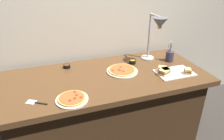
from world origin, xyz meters
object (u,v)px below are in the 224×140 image
object	(u,v)px
heat_lamp	(158,27)
pizza_plate_front	(122,70)
sauce_cup_far	(67,66)
pizza_plate_center	(72,99)
sandwich_platter	(171,72)
sauce_cup_near	(132,62)
utensil_holder	(170,56)
serving_spatula	(36,103)

from	to	relation	value
heat_lamp	pizza_plate_front	size ratio (longest dim) A/B	1.65
sauce_cup_far	pizza_plate_center	bearing A→B (deg)	-94.04
pizza_plate_front	sandwich_platter	size ratio (longest dim) A/B	0.86
heat_lamp	pizza_plate_center	bearing A→B (deg)	-156.98
pizza_plate_center	sauce_cup_near	xyz separation A→B (m)	(0.70, 0.46, 0.01)
pizza_plate_front	utensil_holder	size ratio (longest dim) A/B	1.32
utensil_holder	serving_spatula	xyz separation A→B (m)	(-1.37, -0.34, -0.06)
pizza_plate_center	sauce_cup_near	distance (m)	0.84
heat_lamp	sauce_cup_far	world-z (taller)	heat_lamp
pizza_plate_front	serving_spatula	world-z (taller)	pizza_plate_front
heat_lamp	pizza_plate_center	world-z (taller)	heat_lamp
pizza_plate_front	utensil_holder	bearing A→B (deg)	6.97
pizza_plate_front	pizza_plate_center	size ratio (longest dim) A/B	1.21
utensil_holder	serving_spatula	world-z (taller)	utensil_holder
sauce_cup_near	sauce_cup_far	bearing A→B (deg)	169.77
heat_lamp	pizza_plate_front	world-z (taller)	heat_lamp
sandwich_platter	serving_spatula	bearing A→B (deg)	-176.03
pizza_plate_center	serving_spatula	bearing A→B (deg)	169.05
sandwich_platter	serving_spatula	world-z (taller)	sandwich_platter
pizza_plate_front	sauce_cup_near	size ratio (longest dim) A/B	4.44
pizza_plate_center	sauce_cup_far	xyz separation A→B (m)	(0.04, 0.58, 0.01)
heat_lamp	sauce_cup_far	xyz separation A→B (m)	(-0.88, 0.19, -0.36)
sandwich_platter	utensil_holder	xyz separation A→B (m)	(0.15, 0.26, 0.04)
sandwich_platter	sauce_cup_far	xyz separation A→B (m)	(-0.91, 0.44, -0.00)
sandwich_platter	sauce_cup_far	world-z (taller)	sandwich_platter
pizza_plate_center	sauce_cup_near	world-z (taller)	sauce_cup_near
serving_spatula	pizza_plate_front	bearing A→B (deg)	18.83
heat_lamp	sandwich_platter	distance (m)	0.44
heat_lamp	sauce_cup_near	distance (m)	0.43
pizza_plate_front	sauce_cup_far	distance (m)	0.56
pizza_plate_center	sauce_cup_near	bearing A→B (deg)	33.14
sauce_cup_far	serving_spatula	xyz separation A→B (m)	(-0.30, -0.53, -0.02)
sauce_cup_far	serving_spatula	distance (m)	0.61
sauce_cup_near	sauce_cup_far	xyz separation A→B (m)	(-0.66, 0.12, -0.00)
pizza_plate_front	serving_spatula	size ratio (longest dim) A/B	1.85
pizza_plate_front	utensil_holder	xyz separation A→B (m)	(0.57, 0.07, 0.05)
sauce_cup_far	pizza_plate_front	bearing A→B (deg)	-27.49
sandwich_platter	serving_spatula	size ratio (longest dim) A/B	2.16
sauce_cup_near	serving_spatula	bearing A→B (deg)	-157.05
pizza_plate_front	sauce_cup_near	bearing A→B (deg)	39.03
pizza_plate_front	sandwich_platter	bearing A→B (deg)	-24.11
sauce_cup_near	utensil_holder	xyz separation A→B (m)	(0.40, -0.07, 0.04)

